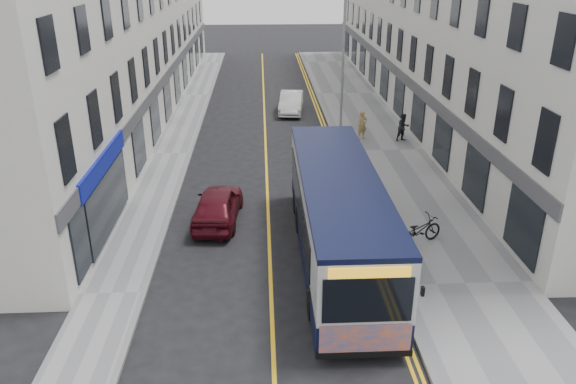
{
  "coord_description": "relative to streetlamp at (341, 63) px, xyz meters",
  "views": [
    {
      "loc": [
        -0.2,
        -16.35,
        9.93
      ],
      "look_at": [
        0.75,
        3.04,
        1.6
      ],
      "focal_mm": 35.0,
      "sensor_mm": 36.0,
      "label": 1
    }
  ],
  "objects": [
    {
      "name": "ground",
      "position": [
        -4.17,
        -14.0,
        -4.38
      ],
      "size": [
        140.0,
        140.0,
        0.0
      ],
      "primitive_type": "plane",
      "color": "black",
      "rests_on": "ground"
    },
    {
      "name": "pavement_east",
      "position": [
        2.08,
        -2.0,
        -4.32
      ],
      "size": [
        4.5,
        64.0,
        0.12
      ],
      "primitive_type": "cube",
      "color": "gray",
      "rests_on": "ground"
    },
    {
      "name": "pavement_west",
      "position": [
        -9.17,
        -2.0,
        -4.32
      ],
      "size": [
        2.0,
        64.0,
        0.12
      ],
      "primitive_type": "cube",
      "color": "gray",
      "rests_on": "ground"
    },
    {
      "name": "kerb_east",
      "position": [
        -0.17,
        -2.0,
        -4.32
      ],
      "size": [
        0.18,
        64.0,
        0.13
      ],
      "primitive_type": "cube",
      "color": "slate",
      "rests_on": "ground"
    },
    {
      "name": "kerb_west",
      "position": [
        -8.17,
        -2.0,
        -4.32
      ],
      "size": [
        0.18,
        64.0,
        0.13
      ],
      "primitive_type": "cube",
      "color": "slate",
      "rests_on": "ground"
    },
    {
      "name": "road_centre_line",
      "position": [
        -4.17,
        -2.0,
        -4.38
      ],
      "size": [
        0.12,
        64.0,
        0.01
      ],
      "primitive_type": "cube",
      "color": "yellow",
      "rests_on": "ground"
    },
    {
      "name": "road_dbl_yellow_inner",
      "position": [
        -0.62,
        -2.0,
        -4.38
      ],
      "size": [
        0.1,
        64.0,
        0.01
      ],
      "primitive_type": "cube",
      "color": "yellow",
      "rests_on": "ground"
    },
    {
      "name": "road_dbl_yellow_outer",
      "position": [
        -0.42,
        -2.0,
        -4.38
      ],
      "size": [
        0.1,
        64.0,
        0.01
      ],
      "primitive_type": "cube",
      "color": "yellow",
      "rests_on": "ground"
    },
    {
      "name": "terrace_east",
      "position": [
        7.33,
        7.0,
        2.12
      ],
      "size": [
        6.0,
        46.0,
        13.0
      ],
      "primitive_type": "cube",
      "color": "silver",
      "rests_on": "ground"
    },
    {
      "name": "terrace_west",
      "position": [
        -13.17,
        7.0,
        2.12
      ],
      "size": [
        6.0,
        46.0,
        13.0
      ],
      "primitive_type": "cube",
      "color": "silver",
      "rests_on": "ground"
    },
    {
      "name": "streetlamp",
      "position": [
        0.0,
        0.0,
        0.0
      ],
      "size": [
        1.32,
        0.18,
        8.0
      ],
      "color": "gray",
      "rests_on": "ground"
    },
    {
      "name": "city_bus",
      "position": [
        -1.85,
        -13.33,
        -2.62
      ],
      "size": [
        2.58,
        11.07,
        3.22
      ],
      "color": "black",
      "rests_on": "ground"
    },
    {
      "name": "bicycle",
      "position": [
        1.25,
        -12.48,
        -3.74
      ],
      "size": [
        2.08,
        1.45,
        1.04
      ],
      "primitive_type": "imported",
      "rotation": [
        0.0,
        0.0,
        2.0
      ],
      "color": "black",
      "rests_on": "pavement_east"
    },
    {
      "name": "pedestrian_near",
      "position": [
        1.31,
        -0.03,
        -3.46
      ],
      "size": [
        0.69,
        0.57,
        1.61
      ],
      "primitive_type": "imported",
      "rotation": [
        0.0,
        0.0,
        0.37
      ],
      "color": "#9B7E46",
      "rests_on": "pavement_east"
    },
    {
      "name": "pedestrian_far",
      "position": [
        3.54,
        -0.5,
        -3.48
      ],
      "size": [
        0.92,
        0.83,
        1.56
      ],
      "primitive_type": "imported",
      "rotation": [
        0.0,
        0.0,
        0.38
      ],
      "color": "black",
      "rests_on": "pavement_east"
    },
    {
      "name": "car_white",
      "position": [
        -2.37,
        6.29,
        -3.7
      ],
      "size": [
        1.9,
        4.27,
        1.36
      ],
      "primitive_type": "imported",
      "rotation": [
        0.0,
        0.0,
        -0.11
      ],
      "color": "silver",
      "rests_on": "ground"
    },
    {
      "name": "car_maroon",
      "position": [
        -6.17,
        -10.06,
        -3.67
      ],
      "size": [
        2.03,
        4.31,
        1.42
      ],
      "primitive_type": "imported",
      "rotation": [
        0.0,
        0.0,
        3.06
      ],
      "color": "#4F0D17",
      "rests_on": "ground"
    }
  ]
}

